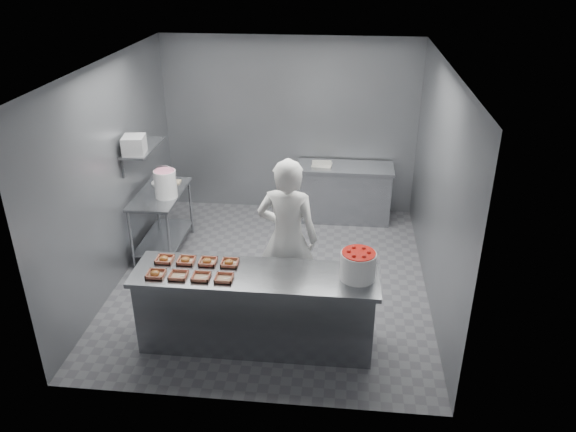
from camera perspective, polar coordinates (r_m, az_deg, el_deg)
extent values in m
plane|color=#4C4C51|center=(7.53, -1.56, -6.28)|extent=(4.50, 4.50, 0.00)
plane|color=white|center=(6.48, -1.87, 15.16)|extent=(4.50, 4.50, 0.00)
cube|color=slate|center=(8.99, 0.19, 9.07)|extent=(4.00, 0.04, 2.80)
cube|color=slate|center=(7.40, -17.28, 4.08)|extent=(0.04, 4.50, 2.80)
cube|color=slate|center=(6.92, 14.97, 2.86)|extent=(0.04, 4.50, 2.80)
cube|color=slate|center=(5.93, -3.34, -6.05)|extent=(2.60, 0.70, 0.05)
cube|color=slate|center=(6.18, -3.23, -9.59)|extent=(2.50, 0.64, 0.85)
cube|color=slate|center=(7.99, -12.90, 2.19)|extent=(0.60, 1.20, 0.04)
cube|color=slate|center=(8.28, -12.44, -2.12)|extent=(0.56, 1.15, 0.03)
cylinder|color=slate|center=(7.79, -15.64, -2.38)|extent=(0.04, 0.04, 0.88)
cylinder|color=slate|center=(7.62, -11.99, -2.61)|extent=(0.04, 0.04, 0.88)
cylinder|color=slate|center=(8.73, -13.14, 1.09)|extent=(0.04, 0.04, 0.88)
cylinder|color=slate|center=(8.58, -9.84, 0.95)|extent=(0.04, 0.04, 0.88)
cube|color=slate|center=(8.79, 5.82, 4.91)|extent=(1.50, 0.60, 0.05)
cube|color=slate|center=(8.96, 5.69, 2.22)|extent=(1.44, 0.55, 0.85)
cube|color=slate|center=(7.81, -14.58, 6.73)|extent=(0.35, 0.90, 0.03)
cube|color=tan|center=(6.02, -13.28, -5.77)|extent=(0.18, 0.18, 0.04)
cube|color=white|center=(6.02, -12.81, -5.81)|extent=(0.10, 0.06, 0.00)
ellipsoid|color=#B1712C|center=(6.01, -13.38, -5.68)|extent=(0.10, 0.10, 0.05)
cube|color=tan|center=(5.95, -11.07, -5.94)|extent=(0.18, 0.18, 0.04)
cube|color=white|center=(5.95, -10.61, -5.98)|extent=(0.10, 0.06, 0.00)
cube|color=tan|center=(5.88, -8.82, -6.11)|extent=(0.18, 0.18, 0.04)
cube|color=white|center=(5.89, -8.35, -6.15)|extent=(0.10, 0.06, 0.00)
cube|color=tan|center=(5.83, -6.52, -6.27)|extent=(0.18, 0.18, 0.04)
cube|color=white|center=(5.84, -6.05, -6.31)|extent=(0.10, 0.06, 0.00)
cube|color=tan|center=(6.26, -12.42, -4.32)|extent=(0.18, 0.18, 0.04)
cube|color=white|center=(6.27, -11.98, -4.36)|extent=(0.10, 0.06, 0.00)
ellipsoid|color=#B1712C|center=(6.26, -12.52, -4.24)|extent=(0.10, 0.10, 0.05)
cube|color=tan|center=(6.19, -10.30, -4.47)|extent=(0.18, 0.18, 0.04)
cube|color=white|center=(6.20, -9.86, -4.51)|extent=(0.10, 0.06, 0.00)
ellipsoid|color=#B1712C|center=(6.19, -10.40, -4.38)|extent=(0.10, 0.10, 0.05)
cube|color=tan|center=(6.14, -8.14, -4.61)|extent=(0.18, 0.18, 0.04)
cube|color=white|center=(6.14, -7.69, -4.65)|extent=(0.10, 0.06, 0.00)
ellipsoid|color=#B1712C|center=(6.13, -8.24, -4.53)|extent=(0.10, 0.10, 0.05)
cube|color=tan|center=(6.09, -5.94, -4.76)|extent=(0.18, 0.18, 0.04)
cube|color=white|center=(6.09, -5.49, -4.79)|extent=(0.10, 0.06, 0.00)
ellipsoid|color=#B1712C|center=(6.08, -6.03, -4.67)|extent=(0.10, 0.10, 0.05)
imported|color=white|center=(6.44, -0.04, -2.27)|extent=(0.76, 0.55, 1.94)
cylinder|color=white|center=(5.80, 7.12, -5.03)|extent=(0.37, 0.37, 0.29)
cylinder|color=red|center=(5.73, 7.20, -3.86)|extent=(0.34, 0.34, 0.04)
cylinder|color=white|center=(7.76, -12.34, 3.21)|extent=(0.30, 0.30, 0.38)
cylinder|color=pink|center=(7.70, -12.46, 4.47)|extent=(0.28, 0.28, 0.02)
torus|color=slate|center=(7.72, -12.41, 3.98)|extent=(0.31, 0.01, 0.31)
cylinder|color=white|center=(8.28, -12.65, 3.31)|extent=(0.36, 0.36, 0.02)
cube|color=#CCB28C|center=(8.29, -11.39, 3.45)|extent=(0.15, 0.13, 0.02)
cube|color=gray|center=(7.53, -15.37, 6.98)|extent=(0.31, 0.35, 0.23)
cube|color=silver|center=(8.77, 3.46, 5.31)|extent=(0.31, 0.24, 0.05)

